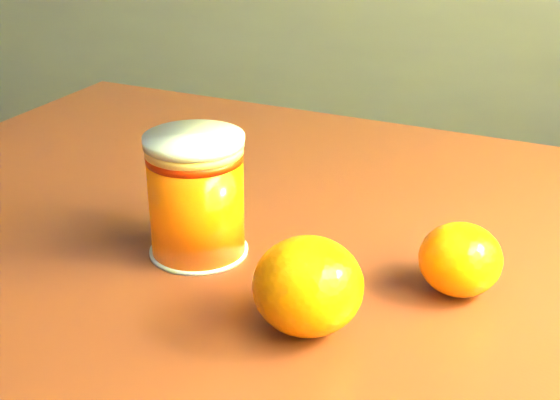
# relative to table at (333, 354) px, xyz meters

# --- Properties ---
(kitchen_counter) EXTENTS (3.15, 0.60, 0.90)m
(kitchen_counter) POSITION_rel_table_xyz_m (-1.04, 1.16, -0.15)
(kitchen_counter) COLOR #4F5055
(kitchen_counter) RESTS_ON ground
(table) EXTENTS (1.02, 0.80, 0.69)m
(table) POSITION_rel_table_xyz_m (0.00, 0.00, 0.00)
(table) COLOR maroon
(table) RESTS_ON ground
(juice_glass) EXTENTS (0.07, 0.07, 0.09)m
(juice_glass) POSITION_rel_table_xyz_m (-0.10, -0.02, 0.13)
(juice_glass) COLOR #E04F04
(juice_glass) RESTS_ON table
(orange_front) EXTENTS (0.07, 0.07, 0.06)m
(orange_front) POSITION_rel_table_xyz_m (-0.00, -0.10, 0.12)
(orange_front) COLOR orange
(orange_front) RESTS_ON table
(orange_back) EXTENTS (0.07, 0.07, 0.05)m
(orange_back) POSITION_rel_table_xyz_m (0.09, -0.03, 0.11)
(orange_back) COLOR orange
(orange_back) RESTS_ON table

